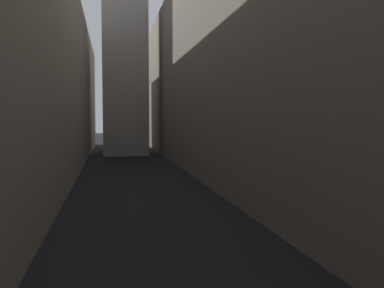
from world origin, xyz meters
name	(u,v)px	position (x,y,z in m)	size (l,w,h in m)	color
ground_plane	(138,182)	(0.00, 48.00, 0.00)	(264.00, 264.00, 0.00)	black
building_block_right	(260,60)	(12.21, 50.00, 11.39)	(13.43, 108.00, 22.78)	#756B5B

